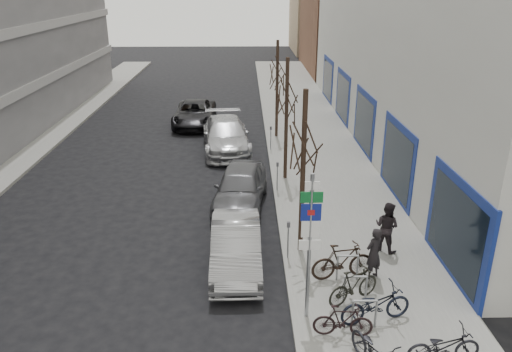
{
  "coord_description": "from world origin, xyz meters",
  "views": [
    {
      "loc": [
        0.82,
        -10.94,
        8.44
      ],
      "look_at": [
        1.18,
        5.49,
        2.0
      ],
      "focal_mm": 35.0,
      "sensor_mm": 36.0,
      "label": 1
    }
  ],
  "objects_px": {
    "parked_car_front": "(236,246)",
    "pedestrian_near": "(374,253)",
    "bike_mid_curb": "(376,302)",
    "meter_front": "(288,236)",
    "tree_near": "(304,135)",
    "highway_sign_pole": "(310,239)",
    "bike_near_left": "(375,350)",
    "parked_car_mid": "(240,187)",
    "meter_back": "(271,136)",
    "parked_car_back": "(226,135)",
    "bike_far_curb": "(444,343)",
    "tree_mid": "(287,91)",
    "lane_car": "(195,113)",
    "bike_rack": "(355,286)",
    "tree_far": "(277,66)",
    "meter_mid": "(277,174)",
    "pedestrian_far": "(387,226)",
    "bike_mid_inner": "(354,285)",
    "bike_far_inner": "(343,261)",
    "bike_near_right": "(343,321)"
  },
  "relations": [
    {
      "from": "bike_mid_curb",
      "to": "lane_car",
      "type": "relative_size",
      "value": 0.37
    },
    {
      "from": "parked_car_back",
      "to": "bike_mid_inner",
      "type": "bearing_deg",
      "value": -79.73
    },
    {
      "from": "bike_mid_curb",
      "to": "parked_car_mid",
      "type": "height_order",
      "value": "parked_car_mid"
    },
    {
      "from": "bike_far_curb",
      "to": "pedestrian_far",
      "type": "relative_size",
      "value": 1.02
    },
    {
      "from": "bike_near_right",
      "to": "tree_mid",
      "type": "bearing_deg",
      "value": 8.27
    },
    {
      "from": "bike_near_right",
      "to": "bike_far_curb",
      "type": "xyz_separation_m",
      "value": [
        2.14,
        -0.98,
        0.08
      ]
    },
    {
      "from": "parked_car_back",
      "to": "bike_rack",
      "type": "bearing_deg",
      "value": -79.58
    },
    {
      "from": "bike_mid_curb",
      "to": "bike_far_inner",
      "type": "distance_m",
      "value": 2.1
    },
    {
      "from": "parked_car_back",
      "to": "bike_far_inner",
      "type": "bearing_deg",
      "value": -78.73
    },
    {
      "from": "bike_near_left",
      "to": "parked_car_mid",
      "type": "relative_size",
      "value": 0.38
    },
    {
      "from": "meter_back",
      "to": "parked_car_back",
      "type": "relative_size",
      "value": 0.22
    },
    {
      "from": "parked_car_front",
      "to": "pedestrian_far",
      "type": "xyz_separation_m",
      "value": [
        4.89,
        0.7,
        0.29
      ]
    },
    {
      "from": "tree_far",
      "to": "lane_car",
      "type": "relative_size",
      "value": 1.04
    },
    {
      "from": "tree_far",
      "to": "bike_far_curb",
      "type": "height_order",
      "value": "tree_far"
    },
    {
      "from": "meter_front",
      "to": "lane_car",
      "type": "xyz_separation_m",
      "value": [
        -4.49,
        16.51,
        -0.18
      ]
    },
    {
      "from": "bike_rack",
      "to": "tree_far",
      "type": "height_order",
      "value": "tree_far"
    },
    {
      "from": "bike_near_left",
      "to": "bike_near_right",
      "type": "distance_m",
      "value": 1.28
    },
    {
      "from": "tree_mid",
      "to": "meter_mid",
      "type": "xyz_separation_m",
      "value": [
        -0.45,
        -1.5,
        -3.19
      ]
    },
    {
      "from": "bike_mid_curb",
      "to": "meter_front",
      "type": "bearing_deg",
      "value": 17.39
    },
    {
      "from": "tree_mid",
      "to": "pedestrian_far",
      "type": "height_order",
      "value": "tree_mid"
    },
    {
      "from": "highway_sign_pole",
      "to": "bike_far_curb",
      "type": "relative_size",
      "value": 2.39
    },
    {
      "from": "parked_car_front",
      "to": "parked_car_mid",
      "type": "height_order",
      "value": "parked_car_mid"
    },
    {
      "from": "meter_back",
      "to": "bike_near_left",
      "type": "height_order",
      "value": "meter_back"
    },
    {
      "from": "tree_mid",
      "to": "bike_near_right",
      "type": "bearing_deg",
      "value": -86.83
    },
    {
      "from": "tree_far",
      "to": "bike_far_inner",
      "type": "height_order",
      "value": "tree_far"
    },
    {
      "from": "meter_mid",
      "to": "parked_car_front",
      "type": "bearing_deg",
      "value": -106.01
    },
    {
      "from": "parked_car_back",
      "to": "lane_car",
      "type": "height_order",
      "value": "parked_car_back"
    },
    {
      "from": "tree_near",
      "to": "pedestrian_near",
      "type": "xyz_separation_m",
      "value": [
        1.97,
        -1.69,
        -3.14
      ]
    },
    {
      "from": "parked_car_front",
      "to": "pedestrian_near",
      "type": "distance_m",
      "value": 4.19
    },
    {
      "from": "tree_near",
      "to": "highway_sign_pole",
      "type": "bearing_deg",
      "value": -93.26
    },
    {
      "from": "parked_car_back",
      "to": "parked_car_mid",
      "type": "bearing_deg",
      "value": -89.21
    },
    {
      "from": "bike_near_right",
      "to": "lane_car",
      "type": "xyz_separation_m",
      "value": [
        -5.54,
        20.33,
        0.13
      ]
    },
    {
      "from": "meter_front",
      "to": "lane_car",
      "type": "distance_m",
      "value": 17.11
    },
    {
      "from": "parked_car_back",
      "to": "pedestrian_near",
      "type": "bearing_deg",
      "value": -75.0
    },
    {
      "from": "bike_far_curb",
      "to": "meter_back",
      "type": "bearing_deg",
      "value": 6.23
    },
    {
      "from": "tree_far",
      "to": "parked_car_front",
      "type": "bearing_deg",
      "value": -98.69
    },
    {
      "from": "bike_mid_inner",
      "to": "parked_car_mid",
      "type": "relative_size",
      "value": 0.36
    },
    {
      "from": "meter_back",
      "to": "bike_rack",
      "type": "bearing_deg",
      "value": -82.98
    },
    {
      "from": "bike_rack",
      "to": "tree_mid",
      "type": "relative_size",
      "value": 0.41
    },
    {
      "from": "meter_front",
      "to": "parked_car_back",
      "type": "distance_m",
      "value": 11.65
    },
    {
      "from": "bike_near_right",
      "to": "tree_near",
      "type": "bearing_deg",
      "value": 12.99
    },
    {
      "from": "bike_far_curb",
      "to": "tree_mid",
      "type": "bearing_deg",
      "value": 7.89
    },
    {
      "from": "bike_near_right",
      "to": "parked_car_back",
      "type": "relative_size",
      "value": 0.26
    },
    {
      "from": "highway_sign_pole",
      "to": "bike_near_left",
      "type": "height_order",
      "value": "highway_sign_pole"
    },
    {
      "from": "bike_mid_inner",
      "to": "bike_far_inner",
      "type": "xyz_separation_m",
      "value": [
        -0.1,
        1.17,
        0.07
      ]
    },
    {
      "from": "highway_sign_pole",
      "to": "bike_rack",
      "type": "height_order",
      "value": "highway_sign_pole"
    },
    {
      "from": "bike_near_right",
      "to": "parked_car_mid",
      "type": "xyz_separation_m",
      "value": [
        -2.59,
        8.2,
        0.19
      ]
    },
    {
      "from": "bike_near_left",
      "to": "pedestrian_far",
      "type": "relative_size",
      "value": 1.05
    },
    {
      "from": "tree_mid",
      "to": "bike_far_curb",
      "type": "bearing_deg",
      "value": -76.92
    },
    {
      "from": "bike_mid_curb",
      "to": "parked_car_front",
      "type": "relative_size",
      "value": 0.45
    }
  ]
}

